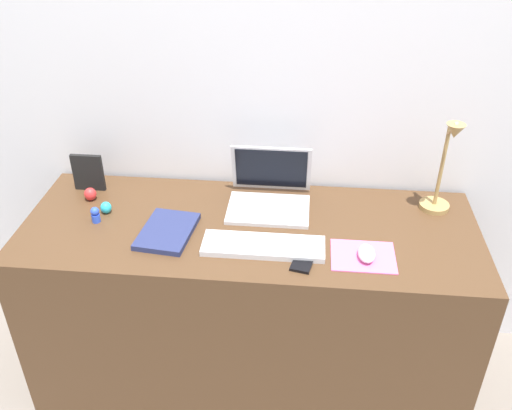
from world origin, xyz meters
name	(u,v)px	position (x,y,z in m)	size (l,w,h in m)	color
ground_plane	(250,369)	(0.00, 0.00, 0.00)	(6.00, 6.00, 0.00)	slate
back_wall	(259,155)	(0.00, 0.35, 0.85)	(2.83, 0.05, 1.69)	silver
desk	(250,304)	(0.00, 0.00, 0.37)	(1.63, 0.61, 0.74)	#4C331E
laptop	(270,191)	(0.06, 0.16, 0.79)	(0.30, 0.26, 0.21)	silver
keyboard	(263,246)	(0.06, -0.13, 0.75)	(0.41, 0.13, 0.02)	silver
mousepad	(363,256)	(0.39, -0.14, 0.74)	(0.21, 0.17, 0.00)	pink
mouse	(367,253)	(0.40, -0.15, 0.76)	(0.06, 0.10, 0.03)	silver
cell_phone	(304,260)	(0.20, -0.18, 0.74)	(0.06, 0.13, 0.01)	black
desk_lamp	(444,170)	(0.67, 0.16, 0.92)	(0.11, 0.16, 0.38)	#A5844C
notebook_pad	(167,231)	(-0.28, -0.07, 0.75)	(0.17, 0.24, 0.02)	navy
picture_frame	(88,173)	(-0.65, 0.19, 0.81)	(0.12, 0.02, 0.15)	black
toy_figurine_blue	(95,215)	(-0.55, -0.03, 0.77)	(0.03, 0.03, 0.06)	blue
toy_figurine_red	(90,194)	(-0.62, 0.12, 0.77)	(0.05, 0.05, 0.05)	red
toy_figurine_cyan	(106,208)	(-0.53, 0.03, 0.76)	(0.04, 0.04, 0.04)	#28B7CC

